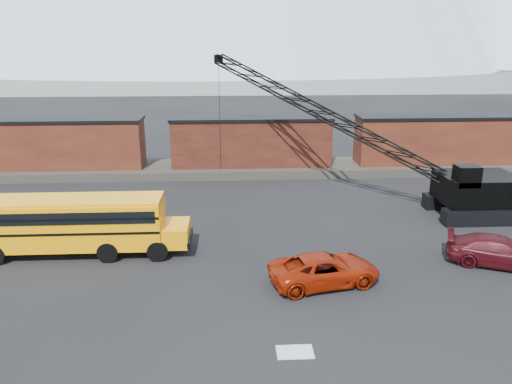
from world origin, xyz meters
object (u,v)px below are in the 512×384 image
maroon_suv (500,251)px  school_bus (76,223)px  red_pickup (325,269)px  crawler_crane (325,115)px

maroon_suv → school_bus: bearing=106.0°
school_bus → red_pickup: (12.81, -4.12, -1.05)m
school_bus → crawler_crane: crawler_crane is taller
red_pickup → crawler_crane: crawler_crane is taller
maroon_suv → crawler_crane: 15.23m
maroon_suv → crawler_crane: (-6.99, 12.47, 5.24)m
school_bus → maroon_suv: bearing=-6.6°
red_pickup → maroon_suv: size_ratio=1.02×
red_pickup → school_bus: bearing=59.6°
red_pickup → maroon_suv: 9.56m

